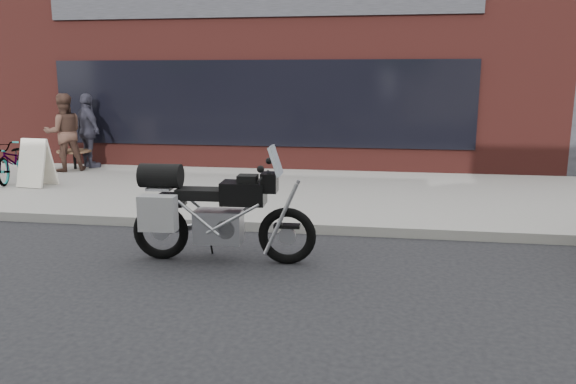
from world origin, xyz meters
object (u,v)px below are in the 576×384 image
object	(u,v)px
sandwich_sign	(36,162)
motorcycle	(210,212)
cafe_table	(74,152)
bicycle_front	(13,160)
cafe_patron_left	(64,133)
cafe_patron_right	(88,131)

from	to	relation	value
sandwich_sign	motorcycle	bearing A→B (deg)	-29.25
motorcycle	cafe_table	distance (m)	7.61
cafe_table	bicycle_front	bearing A→B (deg)	-104.26
cafe_patron_left	bicycle_front	bearing A→B (deg)	36.26
cafe_table	cafe_patron_left	size ratio (longest dim) A/B	0.44
cafe_table	cafe_patron_left	bearing A→B (deg)	-97.49
motorcycle	sandwich_sign	bearing A→B (deg)	140.49
sandwich_sign	cafe_table	bearing A→B (deg)	107.96
sandwich_sign	cafe_patron_left	bearing A→B (deg)	110.81
sandwich_sign	cafe_patron_right	xyz separation A→B (m)	(-0.11, 2.36, 0.41)
motorcycle	cafe_patron_right	bearing A→B (deg)	126.81
bicycle_front	cafe_patron_left	distance (m)	1.49
cafe_table	cafe_patron_left	distance (m)	0.57
sandwich_sign	cafe_patron_right	bearing A→B (deg)	100.84
sandwich_sign	cafe_table	size ratio (longest dim) A/B	1.21
motorcycle	cafe_patron_right	distance (m)	7.66
cafe_patron_left	cafe_patron_right	bearing A→B (deg)	-154.71
bicycle_front	cafe_table	size ratio (longest dim) A/B	2.16
motorcycle	bicycle_front	xyz separation A→B (m)	(-5.48, 4.01, -0.05)
bicycle_front	cafe_patron_right	distance (m)	2.11
sandwich_sign	cafe_patron_right	size ratio (longest dim) A/B	0.54
motorcycle	bicycle_front	size ratio (longest dim) A/B	1.39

